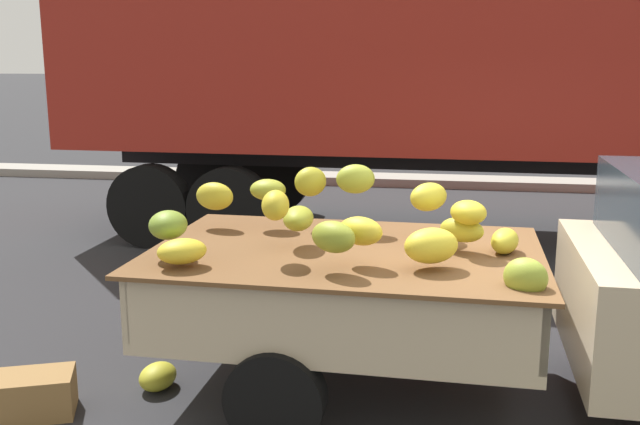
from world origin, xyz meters
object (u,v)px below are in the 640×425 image
semi_trailer (517,48)px  pickup_truck (625,292)px  produce_crate (35,395)px  fallen_banana_bunch_near_tailgate (158,376)px

semi_trailer → pickup_truck: bearing=-85.5°
produce_crate → semi_trailer: bearing=57.0°
fallen_banana_bunch_near_tailgate → semi_trailer: bearing=59.8°
semi_trailer → produce_crate: bearing=-122.1°
semi_trailer → produce_crate: semi_trailer is taller
fallen_banana_bunch_near_tailgate → produce_crate: (-0.68, -0.52, 0.05)m
pickup_truck → produce_crate: (-3.94, -0.66, -0.74)m
fallen_banana_bunch_near_tailgate → produce_crate: 0.86m
pickup_truck → produce_crate: pickup_truck is taller
semi_trailer → fallen_banana_bunch_near_tailgate: (-2.96, -5.08, -2.44)m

